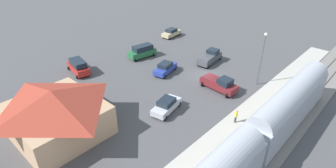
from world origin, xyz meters
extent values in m
plane|color=#4C4C4F|center=(0.00, 0.00, 0.00)|extent=(200.00, 200.00, 0.00)
cube|color=slate|center=(-14.00, 0.00, 0.09)|extent=(4.80, 70.00, 0.18)
cube|color=#59544C|center=(-14.72, 0.00, 0.24)|extent=(0.10, 70.00, 0.12)
cube|color=#59544C|center=(-13.28, 0.00, 0.24)|extent=(0.10, 70.00, 0.12)
cube|color=#B7B2A8|center=(-10.00, 0.00, 0.15)|extent=(3.20, 46.00, 0.30)
cube|color=#ADB2BC|center=(-14.00, 3.39, 2.15)|extent=(2.90, 16.78, 3.70)
cube|color=gold|center=(-12.54, 3.39, 1.85)|extent=(0.04, 15.44, 0.36)
cylinder|color=#ADB2BC|center=(-14.00, 3.39, 3.90)|extent=(2.75, 16.11, 2.76)
cube|color=tan|center=(4.00, 22.00, 1.74)|extent=(9.70, 8.81, 3.49)
pyramid|color=#9E3828|center=(4.00, 22.00, 4.44)|extent=(10.50, 9.61, 1.91)
cube|color=#4C3323|center=(4.00, 17.56, 1.05)|extent=(1.10, 0.08, 2.10)
cylinder|color=#333338|center=(-9.73, 7.43, 0.72)|extent=(0.22, 0.22, 0.85)
cylinder|color=yellow|center=(-9.73, 7.43, 1.46)|extent=(0.36, 0.36, 0.62)
sphere|color=tan|center=(-9.73, 7.43, 1.89)|extent=(0.24, 0.24, 0.24)
cube|color=#47494F|center=(2.21, -4.38, 0.84)|extent=(2.54, 5.58, 0.92)
cube|color=#19232D|center=(2.32, -5.40, 1.72)|extent=(1.90, 1.91, 0.84)
cylinder|color=black|center=(3.30, -6.42, 0.38)|extent=(0.22, 0.76, 0.76)
cylinder|color=black|center=(1.59, -6.61, 0.38)|extent=(0.22, 0.76, 0.76)
cylinder|color=black|center=(2.83, -2.15, 0.38)|extent=(0.22, 0.76, 0.76)
cylinder|color=black|center=(1.12, -2.33, 0.38)|extent=(0.22, 0.76, 0.76)
cube|color=#47494F|center=(2.11, -3.44, 1.40)|extent=(2.18, 3.16, 0.20)
cube|color=#C6B284|center=(15.71, -9.60, 0.72)|extent=(2.15, 4.62, 0.76)
cube|color=#19232D|center=(15.71, -9.60, 1.42)|extent=(1.76, 2.27, 0.64)
cylinder|color=black|center=(14.80, -7.96, 0.34)|extent=(0.22, 0.68, 0.68)
cylinder|color=black|center=(16.39, -7.85, 0.34)|extent=(0.22, 0.68, 0.68)
cylinder|color=black|center=(15.03, -11.35, 0.34)|extent=(0.22, 0.68, 0.68)
cylinder|color=black|center=(16.63, -11.24, 0.34)|extent=(0.22, 0.68, 0.68)
cube|color=#236638|center=(12.36, 1.82, 0.84)|extent=(2.73, 5.15, 1.00)
cube|color=#19232D|center=(12.34, 1.67, 1.78)|extent=(2.26, 3.67, 0.88)
cylinder|color=black|center=(11.82, 3.83, 0.34)|extent=(0.22, 0.68, 0.68)
cylinder|color=black|center=(13.52, 3.55, 0.34)|extent=(0.22, 0.68, 0.68)
cylinder|color=black|center=(11.20, 0.09, 0.34)|extent=(0.22, 0.68, 0.68)
cylinder|color=black|center=(12.90, -0.20, 0.34)|extent=(0.22, 0.68, 0.68)
cube|color=maroon|center=(-3.88, 2.10, 0.84)|extent=(5.52, 2.31, 0.92)
cube|color=#19232D|center=(-4.90, 2.17, 1.72)|extent=(1.84, 1.84, 0.84)
cylinder|color=black|center=(-6.08, 1.38, 0.38)|extent=(0.22, 0.76, 0.76)
cylinder|color=black|center=(-5.97, 3.10, 0.38)|extent=(0.22, 0.76, 0.76)
cylinder|color=black|center=(-1.79, 1.10, 0.38)|extent=(0.22, 0.76, 0.76)
cylinder|color=black|center=(-1.68, 2.81, 0.38)|extent=(0.22, 0.76, 0.76)
cube|color=maroon|center=(-2.94, 2.04, 1.40)|extent=(3.09, 2.05, 0.20)
cube|color=red|center=(15.30, 12.74, 0.84)|extent=(5.17, 2.81, 1.00)
cube|color=#19232D|center=(15.15, 12.76, 1.78)|extent=(3.68, 2.31, 0.88)
cylinder|color=black|center=(17.32, 13.24, 0.34)|extent=(0.22, 0.68, 0.68)
cylinder|color=black|center=(17.01, 11.55, 0.34)|extent=(0.22, 0.68, 0.68)
cylinder|color=black|center=(13.58, 13.92, 0.34)|extent=(0.22, 0.68, 0.68)
cylinder|color=black|center=(13.28, 12.23, 0.34)|extent=(0.22, 0.68, 0.68)
cube|color=silver|center=(-2.07, 10.96, 0.72)|extent=(2.69, 4.77, 0.76)
cube|color=#19232D|center=(-2.07, 10.96, 1.42)|extent=(2.01, 2.44, 0.64)
cylinder|color=black|center=(-3.19, 12.47, 0.34)|extent=(0.22, 0.68, 0.68)
cylinder|color=black|center=(-1.62, 12.78, 0.34)|extent=(0.22, 0.68, 0.68)
cylinder|color=black|center=(-2.52, 9.13, 0.34)|extent=(0.22, 0.68, 0.68)
cylinder|color=black|center=(-0.96, 9.45, 0.34)|extent=(0.22, 0.68, 0.68)
cube|color=#283D9E|center=(5.19, 3.47, 0.72)|extent=(2.76, 4.79, 0.76)
cube|color=#19232D|center=(5.19, 3.47, 1.42)|extent=(2.04, 2.46, 0.64)
cylinder|color=black|center=(6.33, 1.98, 0.34)|extent=(0.22, 0.68, 0.68)
cylinder|color=black|center=(4.77, 1.64, 0.34)|extent=(0.22, 0.68, 0.68)
cylinder|color=black|center=(5.60, 5.30, 0.34)|extent=(0.22, 0.68, 0.68)
cylinder|color=black|center=(4.04, 4.96, 0.34)|extent=(0.22, 0.68, 0.68)
cylinder|color=#515156|center=(-7.20, -3.04, 3.76)|extent=(0.16, 0.16, 7.51)
sphere|color=#EAE5C6|center=(-7.20, -3.04, 7.69)|extent=(0.44, 0.44, 0.44)
camera|label=1|loc=(-21.02, 31.15, 19.83)|focal=28.83mm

